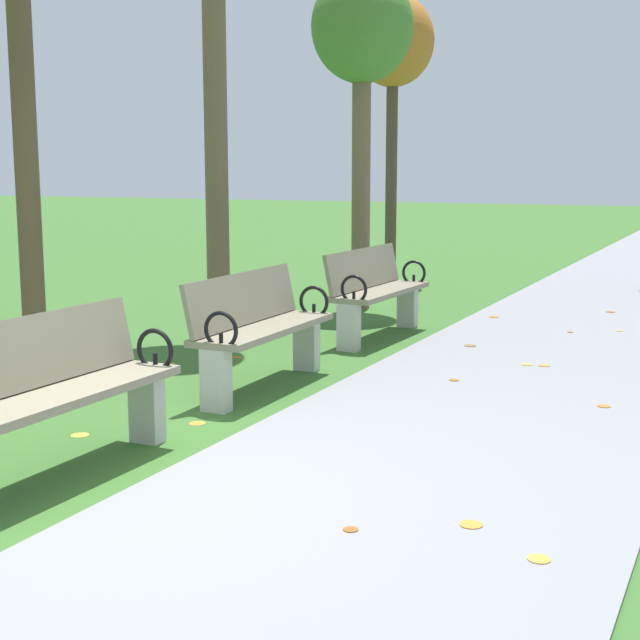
# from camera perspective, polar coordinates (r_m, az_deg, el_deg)

# --- Properties ---
(ground_plane) EXTENTS (80.00, 80.00, 0.00)m
(ground_plane) POSITION_cam_1_polar(r_m,az_deg,el_deg) (5.10, -11.67, -10.27)
(ground_plane) COLOR #386628
(park_bench_1) EXTENTS (0.49, 1.61, 0.90)m
(park_bench_1) POSITION_cam_1_polar(r_m,az_deg,el_deg) (5.30, -15.96, -4.23)
(park_bench_1) COLOR gray
(park_bench_1) RESTS_ON ground
(park_bench_2) EXTENTS (0.49, 1.61, 0.90)m
(park_bench_2) POSITION_cam_1_polar(r_m,az_deg,el_deg) (7.14, -3.78, -0.43)
(park_bench_2) COLOR gray
(park_bench_2) RESTS_ON ground
(park_bench_3) EXTENTS (0.52, 1.61, 0.90)m
(park_bench_3) POSITION_cam_1_polar(r_m,az_deg,el_deg) (9.29, 3.45, 1.85)
(park_bench_3) COLOR gray
(park_bench_3) RESTS_ON ground
(tree_4) EXTENTS (1.19, 1.19, 3.99)m
(tree_4) POSITION_cam_1_polar(r_m,az_deg,el_deg) (11.29, 2.61, 17.00)
(tree_4) COLOR brown
(tree_4) RESTS_ON ground
(tree_5) EXTENTS (1.21, 1.21, 4.19)m
(tree_5) POSITION_cam_1_polar(r_m,az_deg,el_deg) (14.07, 4.52, 16.46)
(tree_5) COLOR #4C3D2D
(tree_5) RESTS_ON ground
(scattered_leaves) EXTENTS (4.74, 9.33, 0.02)m
(scattered_leaves) POSITION_cam_1_polar(r_m,az_deg,el_deg) (7.53, 5.66, -3.59)
(scattered_leaves) COLOR #93511E
(scattered_leaves) RESTS_ON ground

